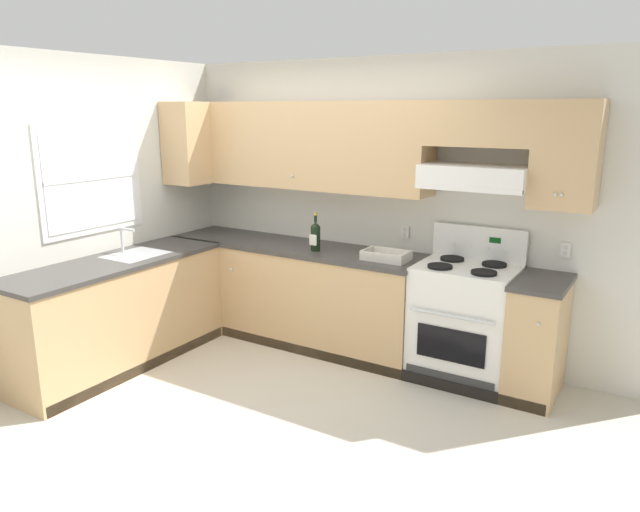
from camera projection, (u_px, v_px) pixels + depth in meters
name	position (u px, v px, depth m)	size (l,w,h in m)	color
ground_plane	(236.00, 399.00, 4.42)	(7.04, 7.04, 0.00)	beige
wall_back	(378.00, 184.00, 5.13)	(4.68, 0.57, 2.55)	silver
wall_left	(104.00, 201.00, 5.09)	(0.47, 4.00, 2.55)	silver
counter_back_run	(320.00, 298.00, 5.35)	(3.60, 0.65, 0.91)	tan
counter_left_run	(119.00, 312.00, 4.94)	(0.63, 1.91, 1.13)	tan
stove	(464.00, 321.00, 4.68)	(0.76, 0.62, 1.20)	white
wine_bottle	(315.00, 236.00, 5.13)	(0.08, 0.09, 0.34)	black
bowl	(386.00, 257.00, 4.84)	(0.37, 0.23, 0.08)	beige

